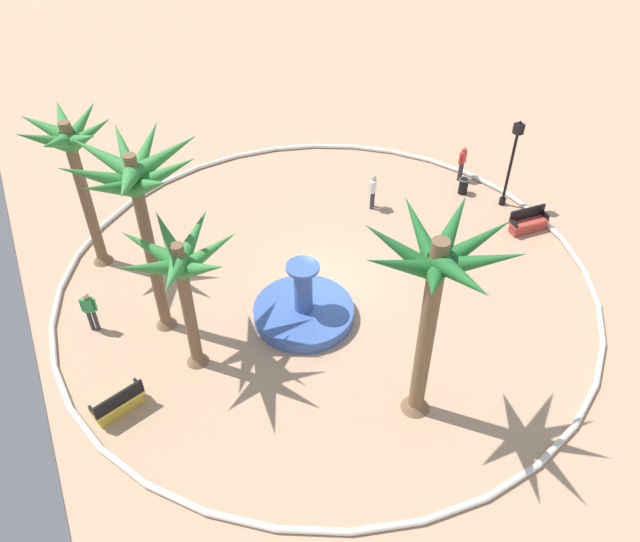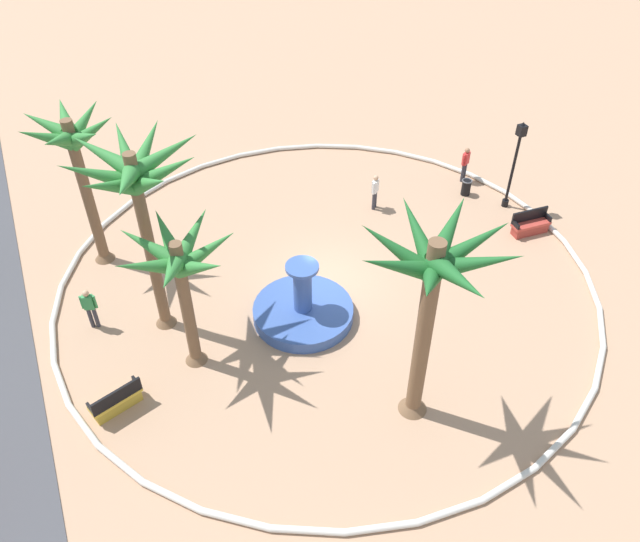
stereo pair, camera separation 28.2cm
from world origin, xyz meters
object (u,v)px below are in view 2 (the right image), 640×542
palm_tree_near_fountain (136,185)px  bench_west (530,226)px  palm_tree_by_curb (433,281)px  palm_tree_far_side (74,151)px  lamppost (515,159)px  person_cyclist_helmet (465,163)px  bench_east (117,401)px  palm_tree_mid_plaza (179,267)px  person_cyclist_photo (375,190)px  trash_bin (466,187)px  fountain (303,310)px  person_pedestrian_stroll (90,307)px

palm_tree_near_fountain → bench_west: palm_tree_near_fountain is taller
palm_tree_by_curb → palm_tree_far_side: size_ratio=1.09×
lamppost → person_cyclist_helmet: bearing=12.0°
palm_tree_near_fountain → bench_east: bearing=142.8°
palm_tree_mid_plaza → person_cyclist_photo: size_ratio=3.17×
lamppost → palm_tree_mid_plaza: bearing=101.1°
trash_bin → person_cyclist_photo: (0.77, 4.13, 0.52)m
palm_tree_far_side → bench_east: bearing=172.6°
palm_tree_far_side → person_cyclist_helmet: 16.25m
trash_bin → palm_tree_far_side: bearing=81.8°
fountain → bench_east: 6.79m
palm_tree_by_curb → bench_east: (3.75, 8.15, -4.86)m
person_cyclist_photo → person_pedestrian_stroll: bearing=100.2°
palm_tree_by_curb → bench_east: bearing=65.3°
bench_east → palm_tree_near_fountain: bearing=-37.2°
fountain → lamppost: bearing=-76.5°
person_pedestrian_stroll → palm_tree_far_side: bearing=-15.1°
person_cyclist_helmet → person_cyclist_photo: 4.66m
palm_tree_near_fountain → palm_tree_by_curb: size_ratio=1.04×
palm_tree_mid_plaza → lamppost: palm_tree_mid_plaza is taller
fountain → person_pedestrian_stroll: fountain is taller
fountain → person_cyclist_helmet: bearing=-63.7°
palm_tree_far_side → bench_east: 8.68m
bench_west → palm_tree_mid_plaza: bearing=93.6°
trash_bin → lamppost: bearing=-144.1°
bench_east → person_cyclist_helmet: bearing=-69.6°
lamppost → person_cyclist_helmet: lamppost is taller
bench_east → person_cyclist_photo: bearing=-63.5°
person_pedestrian_stroll → palm_tree_by_curb: bearing=-132.9°
lamppost → person_cyclist_photo: lamppost is taller
palm_tree_near_fountain → fountain: bearing=-111.3°
palm_tree_by_curb → trash_bin: size_ratio=9.23×
bench_west → person_pedestrian_stroll: 17.08m
palm_tree_by_curb → person_pedestrian_stroll: palm_tree_by_curb is taller
palm_tree_far_side → person_pedestrian_stroll: palm_tree_far_side is taller
fountain → palm_tree_far_side: (6.16, 5.71, 4.44)m
palm_tree_near_fountain → palm_tree_mid_plaza: (-2.02, -0.46, -1.71)m
palm_tree_far_side → lamppost: bearing=-102.6°
person_cyclist_helmet → trash_bin: bearing=151.7°
lamppost → bench_west: bearing=171.9°
palm_tree_by_curb → bench_west: (5.59, -8.80, -4.86)m
trash_bin → palm_tree_near_fountain: bearing=99.2°
palm_tree_near_fountain → bench_west: (-1.13, -14.70, -5.35)m
palm_tree_near_fountain → bench_east: (-2.97, 2.25, -5.35)m
trash_bin → person_cyclist_photo: bearing=79.4°
palm_tree_by_curb → trash_bin: 12.97m
bench_west → person_pedestrian_stroll: (1.99, 16.96, 0.58)m
fountain → lamppost: lamppost is taller
person_cyclist_photo → person_pedestrian_stroll: 12.25m
palm_tree_by_curb → person_cyclist_helmet: bearing=-40.7°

